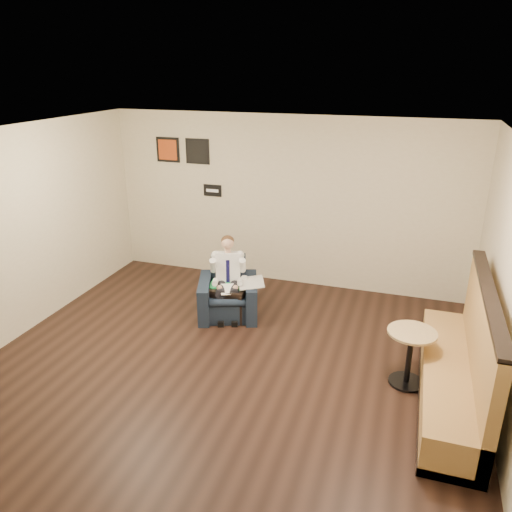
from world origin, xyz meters
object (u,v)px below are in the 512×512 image
(coffee_mug, at_px, (244,280))
(banquette, at_px, (455,347))
(side_table, at_px, (229,299))
(cafe_table, at_px, (409,358))
(seated_man, at_px, (228,283))
(green_folder, at_px, (227,285))
(smartphone, at_px, (236,280))
(armchair, at_px, (228,289))

(coffee_mug, distance_m, banquette, 3.13)
(side_table, relative_size, banquette, 0.23)
(banquette, relative_size, cafe_table, 3.74)
(seated_man, xyz_separation_m, cafe_table, (2.58, -0.87, -0.22))
(green_folder, relative_size, banquette, 0.19)
(cafe_table, bearing_deg, smartphone, 155.70)
(coffee_mug, height_order, cafe_table, cafe_table)
(green_folder, xyz_separation_m, coffee_mug, (0.22, 0.16, 0.04))
(coffee_mug, bearing_deg, seated_man, -125.42)
(cafe_table, bearing_deg, armchair, 159.66)
(green_folder, bearing_deg, cafe_table, -19.94)
(seated_man, xyz_separation_m, green_folder, (-0.05, 0.09, -0.07))
(side_table, bearing_deg, armchair, -153.74)
(smartphone, bearing_deg, green_folder, -103.96)
(seated_man, relative_size, cafe_table, 1.62)
(seated_man, xyz_separation_m, banquette, (3.03, -1.03, 0.10))
(seated_man, xyz_separation_m, smartphone, (0.03, 0.28, -0.07))
(green_folder, relative_size, coffee_mug, 4.74)
(seated_man, distance_m, green_folder, 0.12)
(side_table, xyz_separation_m, cafe_table, (2.60, -0.98, 0.10))
(green_folder, bearing_deg, side_table, 34.73)
(armchair, height_order, green_folder, armchair)
(smartphone, bearing_deg, armchair, -101.00)
(armchair, xyz_separation_m, seated_man, (0.04, -0.10, 0.15))
(smartphone, relative_size, banquette, 0.06)
(armchair, distance_m, green_folder, 0.09)
(green_folder, bearing_deg, banquette, -19.87)
(side_table, relative_size, cafe_table, 0.86)
(side_table, relative_size, smartphone, 3.93)
(coffee_mug, bearing_deg, armchair, -145.83)
(side_table, relative_size, coffee_mug, 5.79)
(seated_man, height_order, cafe_table, seated_man)
(banquette, height_order, cafe_table, banquette)
(banquette, bearing_deg, cafe_table, 160.55)
(banquette, bearing_deg, coffee_mug, 156.06)
(seated_man, relative_size, banquette, 0.43)
(green_folder, xyz_separation_m, banquette, (3.08, -1.11, 0.17))
(green_folder, bearing_deg, smartphone, 67.08)
(coffee_mug, height_order, smartphone, coffee_mug)
(side_table, distance_m, cafe_table, 2.78)
(seated_man, relative_size, smartphone, 7.43)
(coffee_mug, bearing_deg, green_folder, -145.27)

